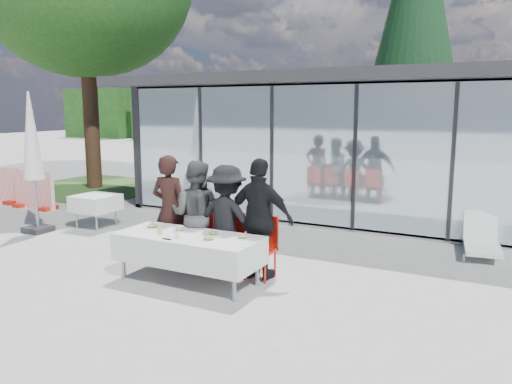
# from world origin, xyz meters

# --- Properties ---
(ground) EXTENTS (90.00, 90.00, 0.00)m
(ground) POSITION_xyz_m (0.00, 0.00, 0.00)
(ground) COLOR #9D9B95
(ground) RESTS_ON ground
(pavilion) EXTENTS (14.80, 8.80, 3.44)m
(pavilion) POSITION_xyz_m (2.00, 8.16, 2.15)
(pavilion) COLOR gray
(pavilion) RESTS_ON ground
(treeline) EXTENTS (62.50, 2.00, 4.40)m
(treeline) POSITION_xyz_m (-2.00, 28.00, 2.20)
(treeline) COLOR #163A12
(treeline) RESTS_ON ground
(dining_table) EXTENTS (2.26, 0.96, 0.75)m
(dining_table) POSITION_xyz_m (-0.30, -0.21, 0.54)
(dining_table) COLOR silver
(dining_table) RESTS_ON ground
(diner_a) EXTENTS (0.72, 0.72, 1.88)m
(diner_a) POSITION_xyz_m (-1.14, 0.45, 0.94)
(diner_a) COLOR black
(diner_a) RESTS_ON ground
(diner_chair_a) EXTENTS (0.44, 0.44, 0.97)m
(diner_chair_a) POSITION_xyz_m (-1.14, 0.54, 0.54)
(diner_chair_a) COLOR #B2170B
(diner_chair_a) RESTS_ON ground
(diner_b) EXTENTS (1.04, 1.04, 1.81)m
(diner_b) POSITION_xyz_m (-0.60, 0.45, 0.91)
(diner_b) COLOR #4A4A4A
(diner_b) RESTS_ON ground
(diner_chair_b) EXTENTS (0.44, 0.44, 0.97)m
(diner_chair_b) POSITION_xyz_m (-0.60, 0.54, 0.54)
(diner_chair_b) COLOR #B2170B
(diner_chair_b) RESTS_ON ground
(diner_c) EXTENTS (1.15, 1.15, 1.77)m
(diner_c) POSITION_xyz_m (-0.01, 0.45, 0.88)
(diner_c) COLOR black
(diner_c) RESTS_ON ground
(diner_chair_c) EXTENTS (0.44, 0.44, 0.97)m
(diner_chair_c) POSITION_xyz_m (-0.01, 0.54, 0.54)
(diner_chair_c) COLOR #B2170B
(diner_chair_c) RESTS_ON ground
(diner_d) EXTENTS (1.12, 1.12, 1.90)m
(diner_d) POSITION_xyz_m (0.59, 0.45, 0.95)
(diner_d) COLOR black
(diner_d) RESTS_ON ground
(diner_chair_d) EXTENTS (0.44, 0.44, 0.97)m
(diner_chair_d) POSITION_xyz_m (0.59, 0.54, 0.54)
(diner_chair_d) COLOR #B2170B
(diner_chair_d) RESTS_ON ground
(plate_a) EXTENTS (0.25, 0.25, 0.07)m
(plate_a) POSITION_xyz_m (-1.07, -0.12, 0.78)
(plate_a) COLOR white
(plate_a) RESTS_ON dining_table
(plate_b) EXTENTS (0.25, 0.25, 0.07)m
(plate_b) POSITION_xyz_m (-0.54, -0.10, 0.78)
(plate_b) COLOR white
(plate_b) RESTS_ON dining_table
(plate_c) EXTENTS (0.25, 0.25, 0.07)m
(plate_c) POSITION_xyz_m (0.06, -0.06, 0.78)
(plate_c) COLOR white
(plate_c) RESTS_ON dining_table
(plate_d) EXTENTS (0.25, 0.25, 0.07)m
(plate_d) POSITION_xyz_m (0.55, -0.04, 0.78)
(plate_d) COLOR white
(plate_d) RESTS_ON dining_table
(plate_extra) EXTENTS (0.25, 0.25, 0.07)m
(plate_extra) POSITION_xyz_m (0.16, -0.36, 0.78)
(plate_extra) COLOR white
(plate_extra) RESTS_ON dining_table
(juice_bottle) EXTENTS (0.06, 0.06, 0.17)m
(juice_bottle) POSITION_xyz_m (-0.72, -0.37, 0.83)
(juice_bottle) COLOR #87BE4F
(juice_bottle) RESTS_ON dining_table
(drinking_glasses) EXTENTS (0.07, 0.07, 0.10)m
(drinking_glasses) POSITION_xyz_m (-0.33, -0.43, 0.80)
(drinking_glasses) COLOR silver
(drinking_glasses) RESTS_ON dining_table
(folded_eyeglasses) EXTENTS (0.14, 0.03, 0.01)m
(folded_eyeglasses) POSITION_xyz_m (-0.42, -0.59, 0.76)
(folded_eyeglasses) COLOR black
(folded_eyeglasses) RESTS_ON dining_table
(spare_table_left) EXTENTS (0.86, 0.86, 0.74)m
(spare_table_left) POSITION_xyz_m (-4.22, 1.80, 0.55)
(spare_table_left) COLOR silver
(spare_table_left) RESTS_ON ground
(spare_chair_b) EXTENTS (0.62, 0.62, 0.97)m
(spare_chair_b) POSITION_xyz_m (3.70, 4.40, 0.54)
(spare_chair_b) COLOR #B2170B
(spare_chair_b) RESTS_ON ground
(market_umbrella) EXTENTS (0.50, 0.50, 3.00)m
(market_umbrella) POSITION_xyz_m (-5.05, 0.89, 1.91)
(market_umbrella) COLOR black
(market_umbrella) RESTS_ON ground
(lounger) EXTENTS (0.77, 1.40, 0.72)m
(lounger) POSITION_xyz_m (3.60, 3.56, 0.26)
(lounger) COLOR white
(lounger) RESTS_ON ground
(conifer_tree) EXTENTS (4.00, 4.00, 10.50)m
(conifer_tree) POSITION_xyz_m (0.50, 13.00, 5.99)
(conifer_tree) COLOR #382316
(conifer_tree) RESTS_ON ground
(grass_patch) EXTENTS (5.00, 5.00, 0.02)m
(grass_patch) POSITION_xyz_m (-8.50, 6.00, 0.01)
(grass_patch) COLOR #385926
(grass_patch) RESTS_ON ground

